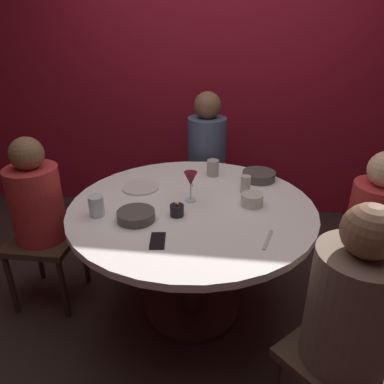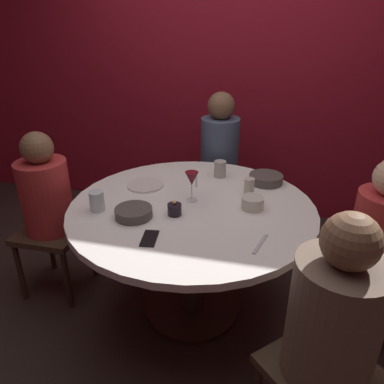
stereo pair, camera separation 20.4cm
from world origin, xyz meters
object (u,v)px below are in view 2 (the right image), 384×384
cup_by_left_diner (97,201)px  seated_diner_right (379,237)px  cup_by_right_diner (220,169)px  dining_table (192,228)px  bowl_small_white (252,203)px  cell_phone (150,238)px  bowl_serving_large (134,212)px  bowl_salad_center (266,179)px  candle_holder (175,209)px  dinner_plate (146,185)px  cup_near_candle (249,187)px  seated_diner_front_right (333,321)px  seated_diner_left (46,197)px  wine_glass (192,180)px  seated_diner_back (220,153)px

cup_by_left_diner → seated_diner_right: bearing=7.0°
seated_diner_right → cup_by_left_diner: size_ratio=10.05×
cup_by_right_diner → dining_table: bearing=-100.7°
bowl_small_white → cup_by_left_diner: cup_by_left_diner is taller
seated_diner_right → cup_by_right_diner: size_ratio=10.35×
cell_phone → bowl_serving_large: (-0.15, 0.19, 0.02)m
dining_table → bowl_salad_center: bearing=46.7°
cell_phone → cup_by_left_diner: size_ratio=1.26×
candle_holder → dinner_plate: size_ratio=0.37×
candle_holder → bowl_salad_center: 0.70m
dinner_plate → cup_by_right_diner: size_ratio=2.09×
bowl_serving_large → cup_near_candle: size_ratio=1.89×
seated_diner_right → bowl_salad_center: bearing=-34.1°
bowl_salad_center → cup_near_candle: size_ratio=2.03×
cup_by_right_diner → candle_holder: bearing=-104.4°
dining_table → seated_diner_right: size_ratio=1.24×
dining_table → bowl_salad_center: size_ratio=6.51×
seated_diner_right → cup_near_candle: size_ratio=10.67×
dinner_plate → cup_by_left_diner: bearing=-111.9°
seated_diner_front_right → bowl_serving_large: seated_diner_front_right is taller
seated_diner_front_right → dinner_plate: size_ratio=5.14×
bowl_serving_large → cup_by_left_diner: size_ratio=1.78×
cell_phone → cup_by_right_diner: (0.20, 0.83, 0.05)m
seated_diner_left → cup_by_right_diner: (1.02, 0.44, 0.12)m
seated_diner_front_right → cup_near_candle: size_ratio=11.08×
seated_diner_front_right → cell_phone: seated_diner_front_right is taller
wine_glass → bowl_salad_center: (0.40, 0.36, -0.10)m
bowl_serving_large → dinner_plate: bearing=101.0°
bowl_salad_center → bowl_small_white: 0.37m
bowl_salad_center → cup_by_right_diner: size_ratio=1.97×
dining_table → seated_diner_back: bearing=90.0°
seated_diner_right → bowl_small_white: size_ratio=9.09×
dining_table → cup_by_left_diner: (-0.49, -0.18, 0.20)m
bowl_small_white → bowl_salad_center: bearing=82.0°
dinner_plate → cell_phone: size_ratio=1.61×
cell_phone → cup_by_right_diner: bearing=68.9°
wine_glass → bowl_small_white: 0.36m
seated_diner_left → seated_diner_right: size_ratio=1.00×
dinner_plate → cup_by_left_diner: (-0.14, -0.36, 0.05)m
candle_holder → bowl_small_white: 0.43m
dinner_plate → cup_near_candle: bearing=2.5°
wine_glass → cup_by_right_diner: bearing=75.8°
dinner_plate → seated_diner_right: bearing=-7.6°
seated_diner_front_right → cup_near_candle: bearing=-21.2°
candle_holder → cup_near_candle: 0.50m
seated_diner_back → cell_phone: bearing=-4.9°
seated_diner_right → wine_glass: seated_diner_right is taller
dining_table → seated_diner_front_right: (0.70, -0.70, 0.11)m
seated_diner_right → seated_diner_front_right: 0.76m
seated_diner_right → candle_holder: (-1.05, -0.13, 0.10)m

